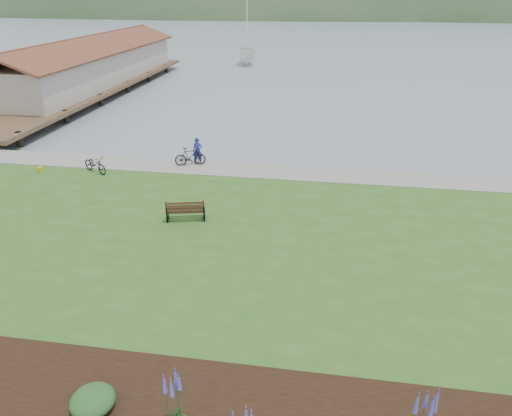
{
  "coord_description": "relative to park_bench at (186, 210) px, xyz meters",
  "views": [
    {
      "loc": [
        3.76,
        -16.75,
        9.7
      ],
      "look_at": [
        1.11,
        0.35,
        1.3
      ],
      "focal_mm": 32.0,
      "sensor_mm": 36.0,
      "label": 1
    }
  ],
  "objects": [
    {
      "name": "far_hillside",
      "position": [
        22.03,
        169.55,
        -0.91
      ],
      "size": [
        580.0,
        80.0,
        38.0
      ],
      "primitive_type": null,
      "color": "#345530",
      "rests_on": "ground"
    },
    {
      "name": "ground",
      "position": [
        2.03,
        -0.45,
        -0.91
      ],
      "size": [
        600.0,
        600.0,
        0.0
      ],
      "primitive_type": "plane",
      "color": "gray",
      "rests_on": "ground"
    },
    {
      "name": "shoreline_path",
      "position": [
        2.03,
        6.45,
        -0.5
      ],
      "size": [
        34.0,
        2.2,
        0.03
      ],
      "primitive_type": "cube",
      "color": "gray",
      "rests_on": "lawn"
    },
    {
      "name": "person",
      "position": [
        -1.39,
        7.05,
        0.4
      ],
      "size": [
        0.71,
        0.53,
        1.83
      ],
      "primitive_type": "imported",
      "rotation": [
        0.0,
        0.0,
        0.1
      ],
      "color": "navy",
      "rests_on": "lawn"
    },
    {
      "name": "park_bench",
      "position": [
        0.0,
        0.0,
        0.0
      ],
      "size": [
        1.77,
        1.04,
        1.03
      ],
      "rotation": [
        0.0,
        0.0,
        0.23
      ],
      "color": "#312113",
      "rests_on": "lawn"
    },
    {
      "name": "bicycle_a",
      "position": [
        -6.65,
        4.88,
        -0.03
      ],
      "size": [
        1.44,
        1.93,
        0.97
      ],
      "primitive_type": "imported",
      "rotation": [
        0.0,
        0.0,
        1.08
      ],
      "color": "black",
      "rests_on": "lawn"
    },
    {
      "name": "bicycle_b",
      "position": [
        -1.76,
        6.75,
        0.02
      ],
      "size": [
        1.04,
        1.84,
        1.06
      ],
      "primitive_type": "imported",
      "rotation": [
        0.0,
        0.0,
        1.89
      ],
      "color": "black",
      "rests_on": "lawn"
    },
    {
      "name": "pannier",
      "position": [
        -9.72,
        4.4,
        -0.36
      ],
      "size": [
        0.25,
        0.32,
        0.31
      ],
      "primitive_type": "cube",
      "rotation": [
        0.0,
        0.0,
        -0.26
      ],
      "color": "gold",
      "rests_on": "lawn"
    },
    {
      "name": "shrub_0",
      "position": [
        0.69,
        -10.04,
        -0.2
      ],
      "size": [
        1.09,
        1.09,
        0.54
      ],
      "primitive_type": "ellipsoid",
      "color": "#1E4C21",
      "rests_on": "garden_bed"
    },
    {
      "name": "lawn",
      "position": [
        2.03,
        -2.45,
        -0.71
      ],
      "size": [
        34.0,
        20.0,
        0.4
      ],
      "primitive_type": "cube",
      "color": "#2C571E",
      "rests_on": "ground"
    },
    {
      "name": "sailboat",
      "position": [
        -5.45,
        47.39,
        -0.91
      ],
      "size": [
        11.34,
        11.49,
        26.0
      ],
      "primitive_type": "imported",
      "rotation": [
        0.0,
        0.0,
        0.16
      ],
      "color": "silver",
      "rests_on": "ground"
    },
    {
      "name": "pier_pavilion",
      "position": [
        -17.97,
        27.07,
        1.73
      ],
      "size": [
        8.0,
        36.0,
        5.4
      ],
      "color": "#4C3826",
      "rests_on": "ground"
    },
    {
      "name": "echium_4",
      "position": [
        2.91,
        -10.31,
        0.45
      ],
      "size": [
        0.62,
        0.62,
        2.27
      ],
      "color": "#153714",
      "rests_on": "garden_bed"
    }
  ]
}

